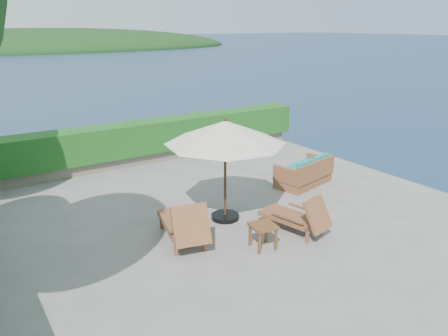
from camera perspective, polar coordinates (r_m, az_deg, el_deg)
ground at (r=10.06m, az=1.08°, el=-7.45°), size 12.00×12.00×0.00m
foundation at (r=10.82m, az=1.03°, el=-14.87°), size 12.00×12.00×3.00m
ocean at (r=11.68m, az=0.99°, el=-20.83°), size 600.00×600.00×0.00m
offshore_island at (r=150.70m, az=-22.39°, el=14.18°), size 126.00×57.60×12.60m
planter_wall_far at (r=14.65m, az=-11.35°, el=1.31°), size 12.00×0.60×0.36m
hedge_far at (r=14.48m, az=-11.51°, el=3.85°), size 12.40×0.90×1.00m
patio_umbrella at (r=9.68m, az=0.16°, el=4.56°), size 3.32×3.32×2.45m
lounge_left at (r=9.18m, az=-5.26°, el=-7.23°), size 1.10×1.89×1.02m
lounge_right at (r=9.72m, az=9.62°, el=-6.22°), size 0.99×1.67×0.90m
side_table at (r=8.95m, az=5.14°, el=-7.92°), size 0.56×0.56×0.52m
wicker_loveseat at (r=12.59m, az=10.53°, el=-0.76°), size 1.87×1.23×0.85m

